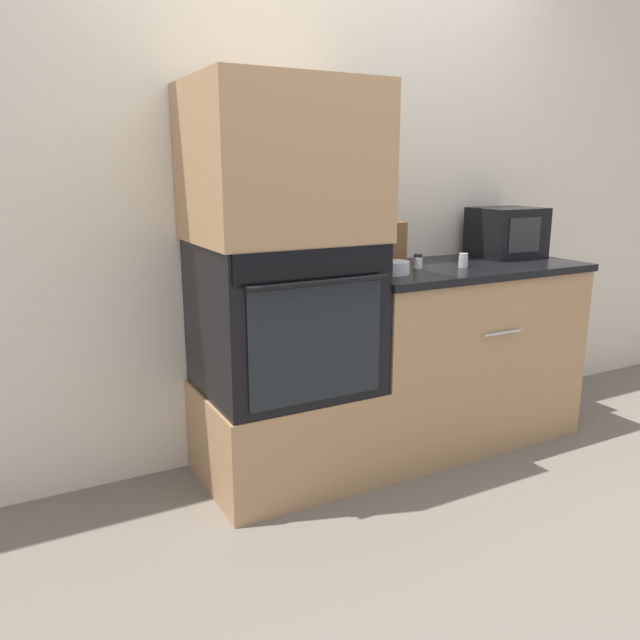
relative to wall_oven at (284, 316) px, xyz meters
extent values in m
plane|color=#6B6056|center=(0.36, -0.30, -0.74)|extent=(12.00, 12.00, 0.00)
cube|color=beige|center=(0.36, 0.33, 0.51)|extent=(8.00, 0.05, 2.50)
cube|color=#A87F56|center=(0.00, 0.00, -0.53)|extent=(0.72, 0.60, 0.42)
cube|color=black|center=(0.00, 0.00, 0.00)|extent=(0.70, 0.59, 0.64)
cube|color=black|center=(0.00, -0.30, 0.27)|extent=(0.67, 0.01, 0.11)
cube|color=orange|center=(0.00, -0.30, 0.27)|extent=(0.09, 0.00, 0.03)
cube|color=black|center=(0.00, -0.30, -0.04)|extent=(0.57, 0.01, 0.47)
cylinder|color=black|center=(0.00, -0.33, 0.20)|extent=(0.59, 0.02, 0.02)
cube|color=#A87F56|center=(0.00, 0.00, 0.63)|extent=(0.72, 0.60, 0.62)
cube|color=#A87F56|center=(0.96, 0.00, -0.31)|extent=(1.19, 0.60, 0.86)
cube|color=black|center=(0.96, 0.00, 0.14)|extent=(1.21, 0.63, 0.03)
cylinder|color=#B7B7BC|center=(0.96, -0.31, -0.12)|extent=(0.22, 0.01, 0.01)
cube|color=black|center=(1.35, 0.11, 0.28)|extent=(0.34, 0.29, 0.26)
cube|color=#28282B|center=(1.33, -0.04, 0.28)|extent=(0.21, 0.01, 0.18)
cube|color=brown|center=(0.59, 0.09, 0.26)|extent=(0.12, 0.15, 0.22)
cylinder|color=black|center=(0.56, 0.09, 0.39)|extent=(0.02, 0.02, 0.04)
cylinder|color=black|center=(0.59, 0.09, 0.39)|extent=(0.02, 0.02, 0.04)
cylinder|color=black|center=(0.62, 0.09, 0.39)|extent=(0.02, 0.02, 0.04)
cylinder|color=silver|center=(0.50, -0.07, 0.18)|extent=(0.15, 0.15, 0.06)
cylinder|color=silver|center=(0.91, -0.07, 0.18)|extent=(0.04, 0.04, 0.05)
cylinder|color=#B7B7BC|center=(0.91, -0.07, 0.21)|extent=(0.04, 0.04, 0.01)
cylinder|color=#427047|center=(0.58, 0.25, 0.18)|extent=(0.04, 0.04, 0.06)
cylinder|color=#B7B7BC|center=(0.58, 0.25, 0.22)|extent=(0.03, 0.03, 0.02)
cylinder|color=silver|center=(0.70, 0.00, 0.18)|extent=(0.04, 0.04, 0.05)
cylinder|color=black|center=(0.70, 0.00, 0.21)|extent=(0.04, 0.04, 0.01)
camera|label=1|loc=(-1.09, -2.34, 0.61)|focal=35.00mm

